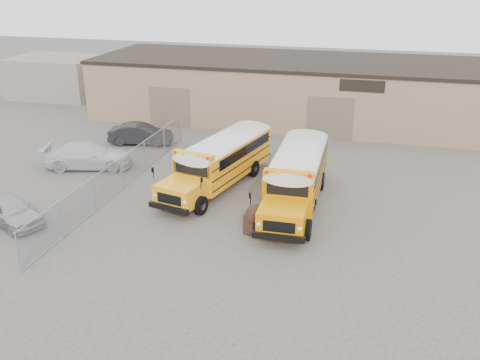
% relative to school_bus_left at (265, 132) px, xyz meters
% --- Properties ---
extents(ground, '(120.00, 120.00, 0.00)m').
position_rel_school_bus_left_xyz_m(ground, '(-0.32, -10.49, -1.58)').
color(ground, '#494643').
rests_on(ground, ground).
extents(warehouse, '(30.20, 10.20, 4.67)m').
position_rel_school_bus_left_xyz_m(warehouse, '(-0.33, 9.51, 0.79)').
color(warehouse, '#97795D').
rests_on(warehouse, ground).
extents(chainlink_fence, '(0.07, 18.07, 1.81)m').
position_rel_school_bus_left_xyz_m(chainlink_fence, '(-6.32, -7.49, -0.68)').
color(chainlink_fence, gray).
rests_on(chainlink_fence, ground).
extents(distant_building_left, '(8.00, 6.00, 3.60)m').
position_rel_school_bus_left_xyz_m(distant_building_left, '(-22.32, 11.51, 0.22)').
color(distant_building_left, gray).
rests_on(distant_building_left, ground).
extents(school_bus_left, '(4.29, 9.60, 2.73)m').
position_rel_school_bus_left_xyz_m(school_bus_left, '(0.00, 0.00, 0.00)').
color(school_bus_left, '#FFA415').
rests_on(school_bus_left, ground).
extents(school_bus_right, '(2.64, 9.61, 2.80)m').
position_rel_school_bus_left_xyz_m(school_bus_right, '(3.07, -1.04, 0.04)').
color(school_bus_right, orange).
rests_on(school_bus_right, ground).
extents(tarp_bundle, '(1.13, 1.06, 1.42)m').
position_rel_school_bus_left_xyz_m(tarp_bundle, '(2.01, -10.74, -0.85)').
color(tarp_bundle, black).
rests_on(tarp_bundle, ground).
extents(car_silver, '(4.24, 3.01, 1.34)m').
position_rel_school_bus_left_xyz_m(car_silver, '(-9.50, -12.80, -0.91)').
color(car_silver, '#B3B3B8').
rests_on(car_silver, ground).
extents(car_white, '(5.59, 3.45, 1.51)m').
position_rel_school_bus_left_xyz_m(car_white, '(-9.82, -4.99, -0.82)').
color(car_white, silver).
rests_on(car_white, ground).
extents(car_dark, '(4.49, 2.24, 1.41)m').
position_rel_school_bus_left_xyz_m(car_dark, '(-8.70, 0.06, -0.87)').
color(car_dark, black).
rests_on(car_dark, ground).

